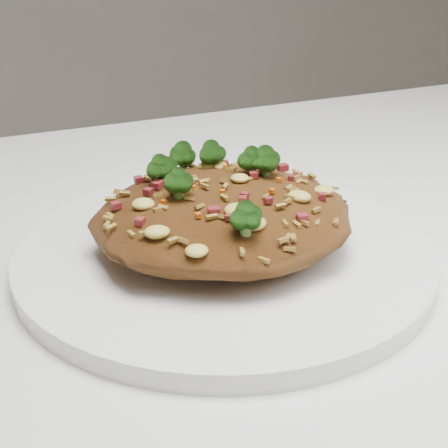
{
  "coord_description": "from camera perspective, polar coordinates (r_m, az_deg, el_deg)",
  "views": [
    {
      "loc": [
        -0.27,
        -0.35,
        0.97
      ],
      "look_at": [
        -0.11,
        0.02,
        0.78
      ],
      "focal_mm": 50.0,
      "sensor_mm": 36.0,
      "label": 1
    }
  ],
  "objects": [
    {
      "name": "dining_table",
      "position": [
        0.54,
        11.42,
        -10.42
      ],
      "size": [
        1.2,
        0.8,
        0.75
      ],
      "color": "silver",
      "rests_on": "ground"
    },
    {
      "name": "fork",
      "position": [
        0.54,
        3.45,
        3.0
      ],
      "size": [
        0.12,
        0.13,
        0.0
      ],
      "rotation": [
        0.0,
        0.0,
        -0.8
      ],
      "color": "silver",
      "rests_on": "plate"
    },
    {
      "name": "fried_rice",
      "position": [
        0.44,
        -0.04,
        1.75
      ],
      "size": [
        0.18,
        0.17,
        0.07
      ],
      "color": "brown",
      "rests_on": "plate"
    },
    {
      "name": "plate",
      "position": [
        0.45,
        0.0,
        -2.51
      ],
      "size": [
        0.3,
        0.3,
        0.01
      ],
      "primitive_type": "cylinder",
      "color": "white",
      "rests_on": "dining_table"
    }
  ]
}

